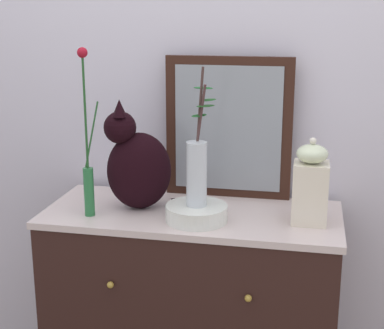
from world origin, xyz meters
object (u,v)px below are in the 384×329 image
object	(u,v)px
mirror_leaning	(228,128)
cat_sitting	(137,165)
vase_slim_green	(88,165)
jar_lidded_porcelain	(311,185)
sideboard	(192,323)
bowl_porcelain	(196,213)
vase_glass_clear	(197,169)

from	to	relation	value
mirror_leaning	cat_sitting	bearing A→B (deg)	-145.03
vase_slim_green	jar_lidded_porcelain	bearing A→B (deg)	6.58
jar_lidded_porcelain	sideboard	bearing A→B (deg)	176.71
sideboard	cat_sitting	size ratio (longest dim) A/B	2.67
sideboard	vase_slim_green	world-z (taller)	vase_slim_green
vase_slim_green	bowl_porcelain	size ratio (longest dim) A/B	2.74
sideboard	bowl_porcelain	xyz separation A→B (m)	(0.03, -0.09, 0.49)
cat_sitting	vase_glass_clear	distance (m)	0.26
vase_slim_green	sideboard	bearing A→B (deg)	17.86
sideboard	jar_lidded_porcelain	size ratio (longest dim) A/B	3.59
vase_slim_green	vase_glass_clear	xyz separation A→B (m)	(0.39, 0.03, 0.00)
bowl_porcelain	sideboard	bearing A→B (deg)	111.00
jar_lidded_porcelain	cat_sitting	bearing A→B (deg)	178.06
cat_sitting	bowl_porcelain	size ratio (longest dim) A/B	1.86
bowl_porcelain	vase_glass_clear	distance (m)	0.16
cat_sitting	mirror_leaning	bearing A→B (deg)	34.97
mirror_leaning	cat_sitting	size ratio (longest dim) A/B	1.35
sideboard	cat_sitting	world-z (taller)	cat_sitting
mirror_leaning	vase_slim_green	world-z (taller)	vase_slim_green
cat_sitting	vase_slim_green	bearing A→B (deg)	-142.99
sideboard	vase_slim_green	xyz separation A→B (m)	(-0.35, -0.11, 0.65)
jar_lidded_porcelain	vase_slim_green	bearing A→B (deg)	-173.42
bowl_porcelain	vase_glass_clear	xyz separation A→B (m)	(0.00, 0.00, 0.16)
vase_slim_green	mirror_leaning	bearing A→B (deg)	35.64
vase_glass_clear	jar_lidded_porcelain	distance (m)	0.40
sideboard	mirror_leaning	distance (m)	0.78
cat_sitting	bowl_porcelain	distance (m)	0.29
cat_sitting	jar_lidded_porcelain	world-z (taller)	cat_sitting
vase_slim_green	jar_lidded_porcelain	distance (m)	0.79
mirror_leaning	jar_lidded_porcelain	xyz separation A→B (m)	(0.32, -0.24, -0.14)
cat_sitting	vase_glass_clear	size ratio (longest dim) A/B	0.84
cat_sitting	vase_slim_green	xyz separation A→B (m)	(-0.15, -0.11, 0.02)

